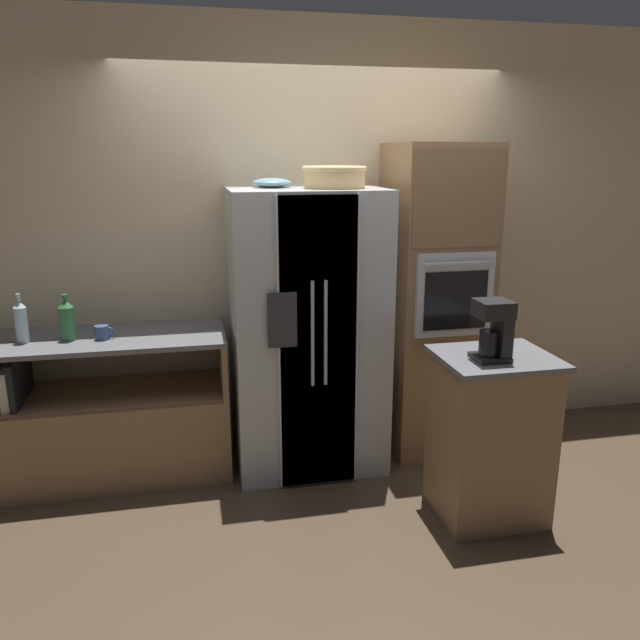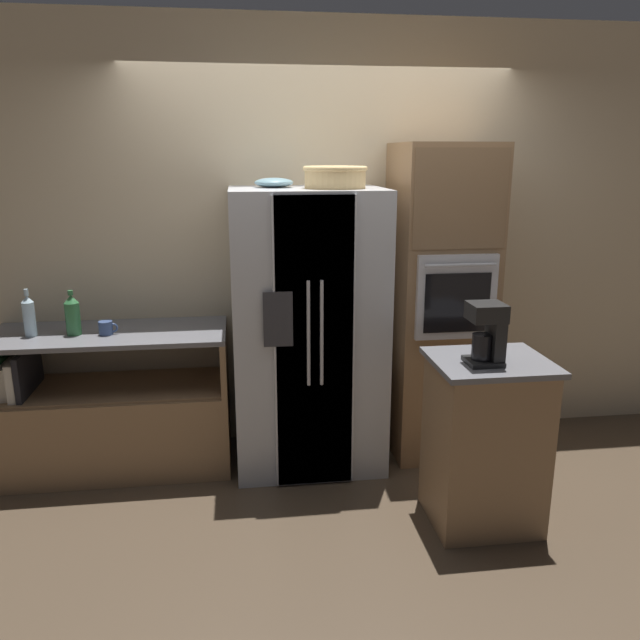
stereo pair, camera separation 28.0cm
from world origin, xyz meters
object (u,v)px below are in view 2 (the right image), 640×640
at_px(wall_oven, 439,303).
at_px(bottle_tall, 29,316).
at_px(fruit_bowl, 274,183).
at_px(coffee_maker, 489,331).
at_px(wicker_basket, 335,176).
at_px(mug, 106,328).
at_px(refrigerator, 308,330).
at_px(bottle_short, 73,315).

relative_size(wall_oven, bottle_tall, 7.03).
xyz_separation_m(fruit_bowl, coffee_maker, (1.00, -0.99, -0.69)).
distance_m(wicker_basket, bottle_tall, 2.00).
bearing_deg(mug, refrigerator, -0.16).
distance_m(wall_oven, bottle_short, 2.29).
relative_size(refrigerator, wicker_basket, 4.65).
bearing_deg(coffee_maker, bottle_short, 157.18).
height_order(refrigerator, bottle_short, refrigerator).
bearing_deg(refrigerator, mug, 179.84).
bearing_deg(wicker_basket, bottle_short, 176.44).
relative_size(wall_oven, coffee_maker, 6.45).
bearing_deg(coffee_maker, wall_oven, 86.39).
height_order(refrigerator, coffee_maker, refrigerator).
height_order(bottle_tall, bottle_short, bottle_tall).
xyz_separation_m(bottle_tall, mug, (0.44, -0.03, -0.08)).
relative_size(bottle_tall, mug, 2.54).
bearing_deg(fruit_bowl, coffee_maker, -44.72).
distance_m(refrigerator, bottle_short, 1.43).
xyz_separation_m(refrigerator, bottle_tall, (-1.67, 0.03, 0.14)).
xyz_separation_m(refrigerator, coffee_maker, (0.81, -0.91, 0.22)).
xyz_separation_m(bottle_tall, bottle_short, (0.25, -0.00, -0.00)).
bearing_deg(coffee_maker, fruit_bowl, 135.28).
xyz_separation_m(wicker_basket, bottle_tall, (-1.83, 0.10, -0.81)).
bearing_deg(fruit_bowl, refrigerator, -23.68).
bearing_deg(fruit_bowl, wicker_basket, -23.33).
xyz_separation_m(refrigerator, wall_oven, (0.87, 0.06, 0.14)).
distance_m(wall_oven, mug, 2.10).
height_order(wicker_basket, fruit_bowl, wicker_basket).
height_order(bottle_tall, coffee_maker, coffee_maker).
xyz_separation_m(wall_oven, wicker_basket, (-0.71, -0.13, 0.82)).
distance_m(fruit_bowl, mug, 1.34).
bearing_deg(bottle_short, mug, -8.09).
bearing_deg(bottle_tall, refrigerator, -1.13).
relative_size(refrigerator, bottle_short, 6.46).
bearing_deg(bottle_tall, mug, -3.81).
relative_size(mug, coffee_maker, 0.36).
xyz_separation_m(refrigerator, mug, (-1.22, 0.00, 0.06)).
bearing_deg(wall_oven, mug, -178.45).
bearing_deg(wall_oven, refrigerator, -176.06).
bearing_deg(refrigerator, wall_oven, 3.94).
height_order(wicker_basket, coffee_maker, wicker_basket).
distance_m(wicker_basket, coffee_maker, 1.29).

